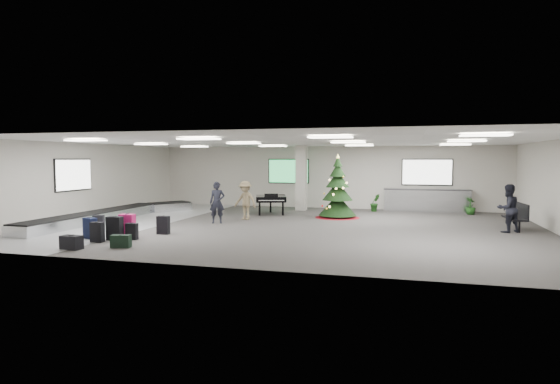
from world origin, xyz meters
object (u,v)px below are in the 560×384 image
(service_counter, at_px, (427,200))
(baggage_carousel, at_px, (112,215))
(grand_piano, at_px, (271,199))
(bench, at_px, (518,215))
(traveler_b, at_px, (245,200))
(traveler_bench, at_px, (508,208))
(potted_plant_left, at_px, (375,203))
(potted_plant_right, at_px, (471,206))
(traveler_a, at_px, (217,202))
(christmas_tree, at_px, (337,196))
(pink_suitcase, at_px, (127,226))

(service_counter, bearing_deg, baggage_carousel, -152.33)
(grand_piano, xyz_separation_m, bench, (9.89, -2.45, -0.16))
(traveler_b, height_order, traveler_bench, traveler_bench)
(potted_plant_left, bearing_deg, service_counter, 16.47)
(traveler_b, bearing_deg, potted_plant_right, 39.93)
(traveler_b, xyz_separation_m, potted_plant_right, (9.35, 4.42, -0.42))
(baggage_carousel, relative_size, traveler_a, 5.90)
(service_counter, xyz_separation_m, traveler_bench, (2.45, -6.16, 0.29))
(service_counter, height_order, potted_plant_right, service_counter)
(christmas_tree, height_order, traveler_a, christmas_tree)
(traveler_a, relative_size, potted_plant_left, 1.91)
(grand_piano, bearing_deg, christmas_tree, -27.42)
(service_counter, relative_size, traveler_a, 2.46)
(grand_piano, relative_size, traveler_b, 1.26)
(bench, xyz_separation_m, potted_plant_left, (-5.32, 4.79, -0.12))
(traveler_a, bearing_deg, christmas_tree, 14.79)
(service_counter, relative_size, potted_plant_left, 4.71)
(christmas_tree, relative_size, potted_plant_right, 3.55)
(baggage_carousel, xyz_separation_m, bench, (15.74, 1.23, 0.34))
(service_counter, distance_m, traveler_bench, 6.63)
(traveler_bench, height_order, potted_plant_right, traveler_bench)
(bench, relative_size, traveler_a, 0.95)
(baggage_carousel, distance_m, service_counter, 14.50)
(potted_plant_right, bearing_deg, service_counter, 156.31)
(pink_suitcase, bearing_deg, christmas_tree, 47.15)
(traveler_a, bearing_deg, grand_piano, 51.70)
(service_counter, bearing_deg, potted_plant_left, -163.53)
(potted_plant_right, bearing_deg, traveler_b, -154.71)
(traveler_bench, distance_m, potted_plant_left, 7.31)
(christmas_tree, bearing_deg, traveler_b, -155.31)
(baggage_carousel, relative_size, bench, 6.20)
(baggage_carousel, height_order, traveler_bench, traveler_bench)
(traveler_bench, bearing_deg, bench, -155.15)
(traveler_b, height_order, potted_plant_right, traveler_b)
(traveler_b, bearing_deg, christmas_tree, 39.33)
(baggage_carousel, relative_size, traveler_bench, 5.80)
(potted_plant_left, bearing_deg, bench, -42.04)
(traveler_b, bearing_deg, pink_suitcase, -97.87)
(bench, distance_m, potted_plant_left, 7.16)
(service_counter, xyz_separation_m, traveler_b, (-7.45, -5.25, 0.26))
(baggage_carousel, xyz_separation_m, pink_suitcase, (3.21, -3.78, 0.16))
(service_counter, distance_m, potted_plant_right, 2.08)
(traveler_a, relative_size, traveler_b, 1.01)
(pink_suitcase, height_order, traveler_bench, traveler_bench)
(grand_piano, bearing_deg, service_counter, 5.69)
(service_counter, xyz_separation_m, grand_piano, (-6.98, -3.05, 0.16))
(service_counter, xyz_separation_m, christmas_tree, (-3.82, -3.58, 0.40))
(baggage_carousel, distance_m, potted_plant_left, 12.04)
(pink_suitcase, relative_size, traveler_bench, 0.46)
(christmas_tree, height_order, potted_plant_right, christmas_tree)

